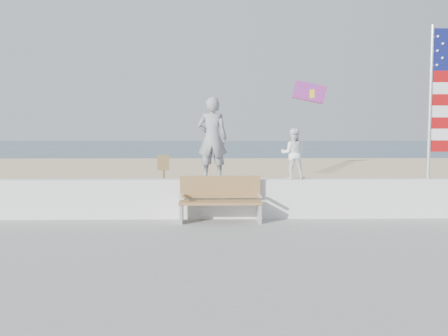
% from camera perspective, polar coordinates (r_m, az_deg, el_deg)
% --- Properties ---
extents(ground, '(220.00, 220.00, 0.00)m').
position_cam_1_polar(ground, '(9.08, -1.03, -9.39)').
color(ground, '#2C4559').
rests_on(ground, ground).
extents(sand, '(90.00, 40.00, 0.08)m').
position_cam_1_polar(sand, '(17.95, -1.14, -2.44)').
color(sand, beige).
rests_on(sand, ground).
extents(boardwalk, '(50.00, 12.40, 0.10)m').
position_cam_1_polar(boardwalk, '(5.23, -0.86, -18.42)').
color(boardwalk, '#969691').
rests_on(boardwalk, sand).
extents(seawall, '(30.00, 0.35, 0.90)m').
position_cam_1_polar(seawall, '(10.93, -1.07, -3.69)').
color(seawall, silver).
rests_on(seawall, boardwalk).
extents(adult, '(0.74, 0.54, 1.87)m').
position_cam_1_polar(adult, '(10.83, -1.41, 3.59)').
color(adult, gray).
rests_on(adult, seawall).
extents(child, '(0.62, 0.52, 1.17)m').
position_cam_1_polar(child, '(10.99, 8.31, 1.72)').
color(child, white).
rests_on(child, seawall).
extents(bench, '(1.80, 0.57, 1.00)m').
position_cam_1_polar(bench, '(10.47, -0.44, -3.72)').
color(bench, '#9C7344').
rests_on(bench, boardwalk).
extents(flag, '(0.50, 0.08, 3.50)m').
position_cam_1_polar(flag, '(11.99, 24.15, 7.96)').
color(flag, white).
rests_on(flag, seawall).
extents(parafoil_kite, '(0.92, 0.27, 0.62)m').
position_cam_1_polar(parafoil_kite, '(13.09, 10.33, 8.92)').
color(parafoil_kite, '#FF1C1E').
rests_on(parafoil_kite, ground).
extents(sign, '(0.32, 0.07, 1.46)m').
position_cam_1_polar(sign, '(13.02, -7.30, -1.04)').
color(sign, olive).
rests_on(sign, sand).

